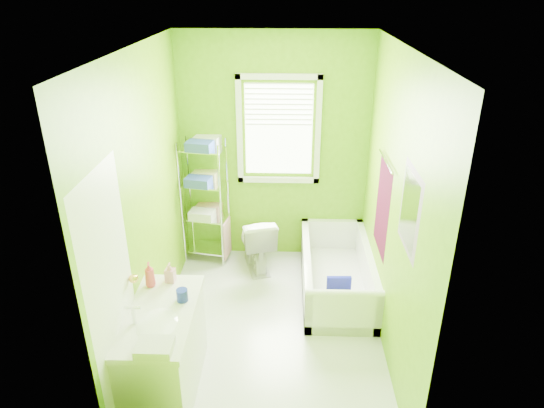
{
  "coord_description": "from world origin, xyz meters",
  "views": [
    {
      "loc": [
        0.16,
        -3.71,
        3.07
      ],
      "look_at": [
        0.02,
        0.25,
        1.21
      ],
      "focal_mm": 32.0,
      "sensor_mm": 36.0,
      "label": 1
    }
  ],
  "objects_px": {
    "bathtub": "(336,278)",
    "toilet": "(256,241)",
    "vanity": "(163,350)",
    "wire_shelf_unit": "(206,189)"
  },
  "relations": [
    {
      "from": "bathtub",
      "to": "toilet",
      "type": "height_order",
      "value": "toilet"
    },
    {
      "from": "vanity",
      "to": "wire_shelf_unit",
      "type": "bearing_deg",
      "value": 89.14
    },
    {
      "from": "bathtub",
      "to": "toilet",
      "type": "distance_m",
      "value": 1.01
    },
    {
      "from": "bathtub",
      "to": "toilet",
      "type": "relative_size",
      "value": 2.31
    },
    {
      "from": "toilet",
      "to": "vanity",
      "type": "xyz_separation_m",
      "value": [
        -0.61,
        -1.89,
        0.08
      ]
    },
    {
      "from": "bathtub",
      "to": "toilet",
      "type": "xyz_separation_m",
      "value": [
        -0.88,
        0.46,
        0.18
      ]
    },
    {
      "from": "bathtub",
      "to": "vanity",
      "type": "distance_m",
      "value": 2.08
    },
    {
      "from": "vanity",
      "to": "wire_shelf_unit",
      "type": "xyz_separation_m",
      "value": [
        0.03,
        2.07,
        0.49
      ]
    },
    {
      "from": "bathtub",
      "to": "wire_shelf_unit",
      "type": "bearing_deg",
      "value": 156.46
    },
    {
      "from": "toilet",
      "to": "wire_shelf_unit",
      "type": "relative_size",
      "value": 0.45
    }
  ]
}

